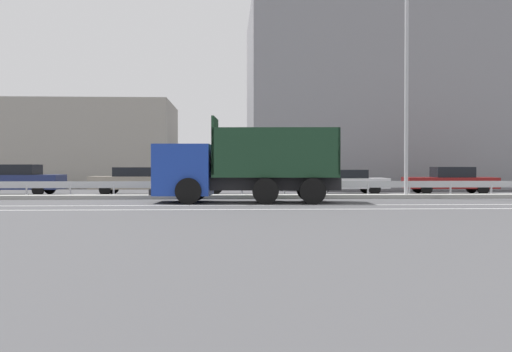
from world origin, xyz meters
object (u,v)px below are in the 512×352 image
object	(u,v)px
parked_car_2	(16,180)
parked_car_3	(137,181)
dump_truck	(224,172)
median_road_sign	(166,170)
parked_car_6	(450,180)
parked_car_4	(242,180)
parked_car_5	(345,181)
street_lamp_1	(408,72)

from	to	relation	value
parked_car_2	parked_car_3	xyz separation A→B (m)	(6.30, -0.02, -0.06)
dump_truck	median_road_sign	xyz separation A→B (m)	(-2.67, 2.93, 0.08)
parked_car_3	parked_car_6	size ratio (longest dim) A/B	1.01
parked_car_2	parked_car_4	xyz separation A→B (m)	(11.84, -0.14, -0.03)
dump_truck	parked_car_6	world-z (taller)	dump_truck
median_road_sign	parked_car_4	xyz separation A→B (m)	(3.57, 4.01, -0.57)
median_road_sign	parked_car_6	size ratio (longest dim) A/B	0.50
parked_car_4	parked_car_3	bearing A→B (deg)	-88.83
dump_truck	parked_car_3	distance (m)	8.46
parked_car_5	parked_car_6	size ratio (longest dim) A/B	0.95
median_road_sign	parked_car_3	distance (m)	4.61
parked_car_4	dump_truck	bearing A→B (deg)	-4.98
dump_truck	parked_car_5	distance (m)	9.78
dump_truck	parked_car_2	bearing A→B (deg)	60.68
median_road_sign	parked_car_2	world-z (taller)	median_road_sign
street_lamp_1	parked_car_6	bearing A→B (deg)	49.88
parked_car_5	street_lamp_1	bearing A→B (deg)	-160.33
parked_car_3	parked_car_5	distance (m)	11.14
parked_car_2	parked_car_3	distance (m)	6.30
parked_car_3	parked_car_5	bearing A→B (deg)	94.04
parked_car_3	parked_car_5	xyz separation A→B (m)	(11.14, 0.22, -0.06)
dump_truck	street_lamp_1	xyz separation A→B (m)	(8.53, 2.75, 4.62)
median_road_sign	parked_car_2	distance (m)	9.26
parked_car_6	median_road_sign	bearing A→B (deg)	108.80
parked_car_3	parked_car_2	bearing A→B (deg)	-87.21
parked_car_3	parked_car_6	bearing A→B (deg)	93.25
dump_truck	parked_car_6	size ratio (longest dim) A/B	1.58
street_lamp_1	parked_car_5	size ratio (longest dim) A/B	2.29
parked_car_6	parked_car_3	bearing A→B (deg)	93.29
median_road_sign	parked_car_5	world-z (taller)	median_road_sign
street_lamp_1	parked_car_6	xyz separation A→B (m)	(3.71, 4.40, -5.15)
dump_truck	parked_car_2	world-z (taller)	dump_truck
dump_truck	parked_car_4	distance (m)	7.02
median_road_sign	street_lamp_1	world-z (taller)	street_lamp_1
median_road_sign	parked_car_5	bearing A→B (deg)	25.35
parked_car_6	parked_car_5	bearing A→B (deg)	91.76
median_road_sign	parked_car_3	xyz separation A→B (m)	(-1.96, 4.13, -0.60)
median_road_sign	parked_car_5	xyz separation A→B (m)	(9.18, 4.35, -0.66)
street_lamp_1	parked_car_3	bearing A→B (deg)	161.87
parked_car_6	dump_truck	bearing A→B (deg)	123.29
street_lamp_1	parked_car_2	distance (m)	20.57
parked_car_3	parked_car_4	xyz separation A→B (m)	(5.53, -0.12, 0.03)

